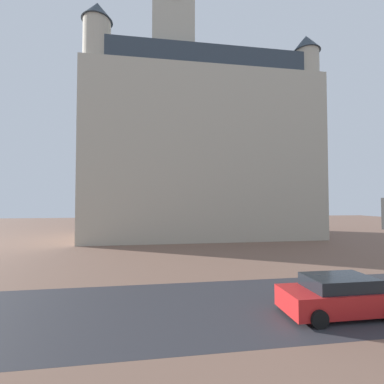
# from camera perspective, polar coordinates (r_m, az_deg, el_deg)

# --- Properties ---
(ground_plane) EXTENTS (120.00, 120.00, 0.00)m
(ground_plane) POSITION_cam_1_polar(r_m,az_deg,el_deg) (12.26, 2.54, -22.90)
(ground_plane) COLOR brown
(street_asphalt_strip) EXTENTS (120.00, 6.53, 0.00)m
(street_asphalt_strip) POSITION_cam_1_polar(r_m,az_deg,el_deg) (11.75, 3.09, -23.83)
(street_asphalt_strip) COLOR #2D2D33
(street_asphalt_strip) RESTS_ON ground_plane
(landmark_building) EXTENTS (27.03, 11.57, 37.23)m
(landmark_building) POSITION_cam_1_polar(r_m,az_deg,el_deg) (33.26, 1.30, 10.48)
(landmark_building) COLOR #B2A893
(landmark_building) RESTS_ON ground_plane
(car_red) EXTENTS (4.41, 2.01, 1.47)m
(car_red) POSITION_cam_1_polar(r_m,az_deg,el_deg) (12.23, 29.47, -19.17)
(car_red) COLOR red
(car_red) RESTS_ON ground_plane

